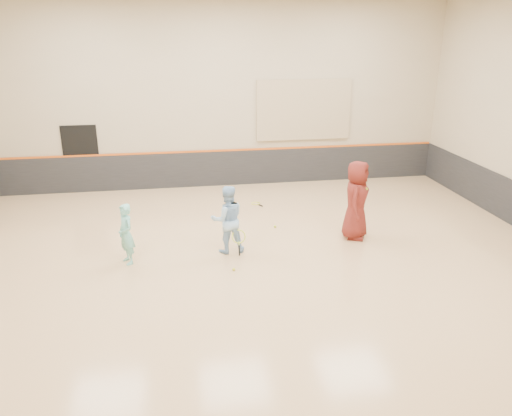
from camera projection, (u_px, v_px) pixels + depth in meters
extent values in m
cube|color=tan|center=(247.00, 265.00, 11.58)|extent=(15.00, 12.00, 0.20)
cube|color=#BDAB8A|center=(220.00, 96.00, 16.09)|extent=(15.00, 0.02, 6.00)
cube|color=#BDAB8A|center=(334.00, 252.00, 4.94)|extent=(15.00, 0.02, 6.00)
cube|color=#232326|center=(222.00, 168.00, 16.87)|extent=(14.90, 0.04, 1.20)
cube|color=#D85914|center=(221.00, 151.00, 16.65)|extent=(14.90, 0.03, 0.06)
cube|color=tan|center=(304.00, 110.00, 16.63)|extent=(3.20, 0.08, 2.00)
cube|color=black|center=(82.00, 159.00, 16.03)|extent=(1.10, 0.05, 2.20)
imported|color=#79D2C9|center=(126.00, 234.00, 11.23)|extent=(0.53, 0.61, 1.42)
imported|color=#9AC5EE|center=(228.00, 219.00, 11.77)|extent=(0.86, 0.70, 1.65)
imported|color=maroon|center=(356.00, 200.00, 12.53)|extent=(1.02, 1.17, 2.02)
sphere|color=yellow|center=(234.00, 269.00, 11.07)|extent=(0.07, 0.07, 0.07)
sphere|color=gold|center=(367.00, 189.00, 12.29)|extent=(0.07, 0.07, 0.07)
sphere|color=#C7E435|center=(275.00, 226.00, 13.46)|extent=(0.07, 0.07, 0.07)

